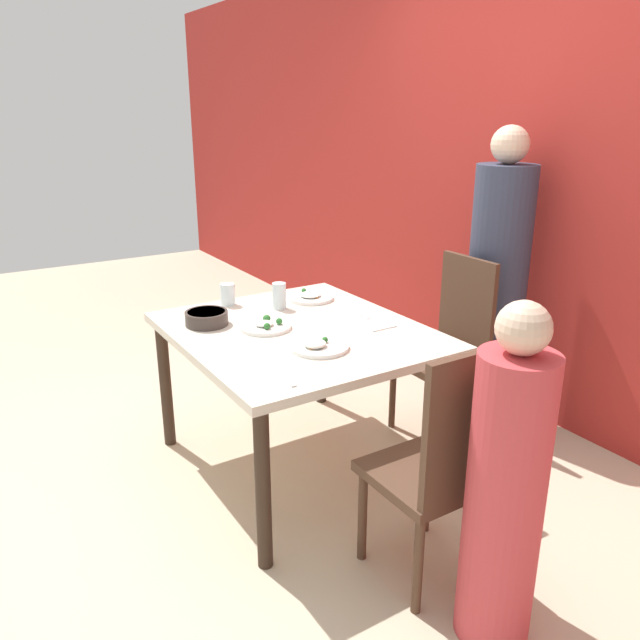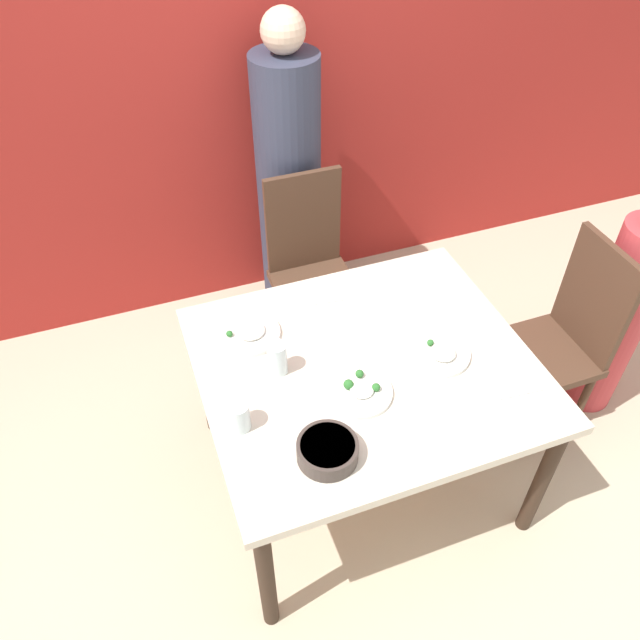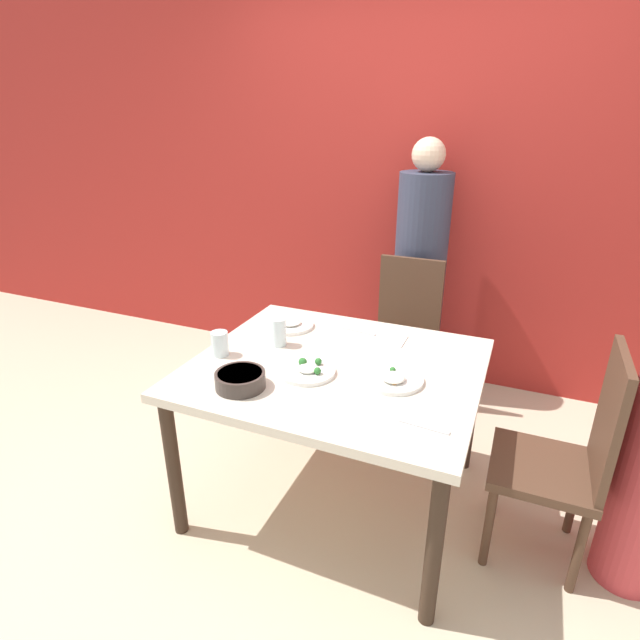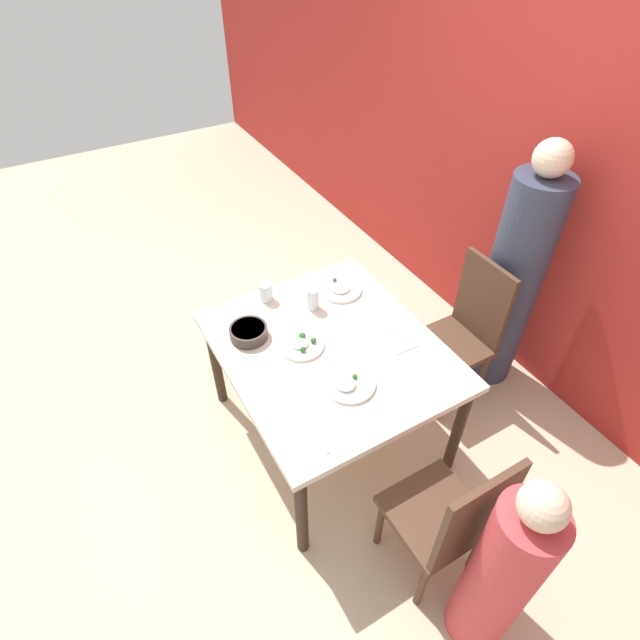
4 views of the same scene
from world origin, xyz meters
name	(u,v)px [view 3 (image 3 of 4)]	position (x,y,z in m)	size (l,w,h in m)	color
ground_plane	(334,495)	(0.00, 0.00, 0.00)	(10.00, 10.00, 0.00)	beige
wall_back	(421,180)	(0.00, 1.48, 1.35)	(10.00, 0.06, 2.70)	#A82823
dining_table	(336,379)	(0.00, 0.00, 0.65)	(1.23, 1.07, 0.73)	beige
chair_adult_spot	(403,337)	(0.09, 0.88, 0.50)	(0.40, 0.40, 0.96)	#4C3323
chair_child_spot	(567,456)	(0.96, 0.03, 0.50)	(0.40, 0.40, 0.96)	#4C3323
person_adult	(419,282)	(0.09, 1.21, 0.75)	(0.32, 0.32, 1.62)	#33384C
bowl_curry	(240,379)	(-0.28, -0.34, 0.76)	(0.20, 0.20, 0.07)	#3D332D
plate_rice_adult	(289,324)	(-0.37, 0.29, 0.74)	(0.25, 0.25, 0.04)	white
plate_rice_child	(392,379)	(0.27, -0.05, 0.74)	(0.26, 0.26, 0.05)	white
plate_noodles	(307,370)	(-0.08, -0.13, 0.74)	(0.24, 0.24, 0.05)	white
glass_water_tall	(279,332)	(-0.32, 0.08, 0.79)	(0.07, 0.07, 0.13)	silver
glass_water_short	(220,344)	(-0.52, -0.12, 0.78)	(0.08, 0.08, 0.11)	silver
napkin_folded	(391,339)	(0.15, 0.34, 0.73)	(0.14, 0.14, 0.01)	white
fork_steel	(424,426)	(0.46, -0.32, 0.73)	(0.18, 0.04, 0.01)	silver
spoon_steel	(359,331)	(-0.02, 0.37, 0.73)	(0.18, 0.04, 0.01)	silver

